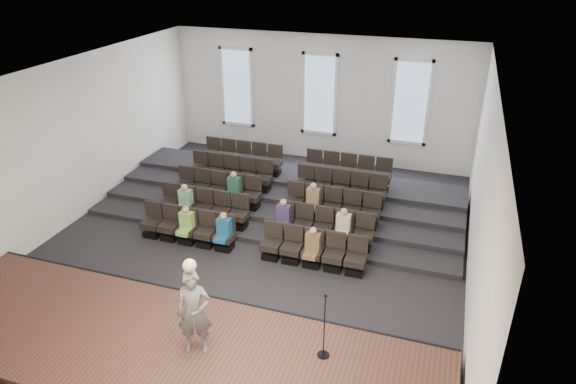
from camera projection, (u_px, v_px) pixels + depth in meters
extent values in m
plane|color=black|center=(256.00, 243.00, 15.29)|extent=(14.00, 14.00, 0.00)
cube|color=white|center=(250.00, 75.00, 13.08)|extent=(12.00, 14.00, 0.02)
cube|color=white|center=(320.00, 99.00, 20.16)|extent=(12.00, 0.04, 5.00)
cube|color=white|center=(89.00, 329.00, 8.21)|extent=(12.00, 0.04, 5.00)
cube|color=white|center=(73.00, 142.00, 15.89)|extent=(0.04, 14.00, 5.00)
cube|color=white|center=(483.00, 196.00, 12.48)|extent=(0.04, 14.00, 5.00)
cube|color=#4B2D20|center=(166.00, 354.00, 10.83)|extent=(11.80, 3.60, 0.50)
cube|color=black|center=(204.00, 303.00, 12.34)|extent=(11.80, 0.06, 0.52)
cube|color=black|center=(281.00, 206.00, 17.23)|extent=(11.80, 4.80, 0.15)
cube|color=black|center=(286.00, 198.00, 17.65)|extent=(11.80, 3.75, 0.30)
cube|color=black|center=(291.00, 189.00, 18.06)|extent=(11.80, 2.70, 0.45)
cube|color=black|center=(295.00, 181.00, 18.48)|extent=(11.80, 1.65, 0.60)
cube|color=black|center=(153.00, 233.00, 15.62)|extent=(0.47, 0.43, 0.20)
cube|color=black|center=(152.00, 224.00, 15.48)|extent=(0.55, 0.50, 0.19)
cube|color=black|center=(154.00, 209.00, 15.48)|extent=(0.55, 0.08, 0.50)
cube|color=black|center=(170.00, 236.00, 15.45)|extent=(0.47, 0.43, 0.20)
cube|color=black|center=(169.00, 227.00, 15.31)|extent=(0.55, 0.50, 0.19)
cube|color=black|center=(171.00, 212.00, 15.31)|extent=(0.55, 0.08, 0.50)
cube|color=black|center=(188.00, 239.00, 15.28)|extent=(0.47, 0.43, 0.20)
cube|color=black|center=(187.00, 230.00, 15.14)|extent=(0.55, 0.50, 0.19)
cube|color=black|center=(189.00, 215.00, 15.14)|extent=(0.55, 0.08, 0.50)
cube|color=black|center=(206.00, 243.00, 15.11)|extent=(0.47, 0.43, 0.20)
cube|color=black|center=(205.00, 234.00, 14.97)|extent=(0.55, 0.50, 0.19)
cube|color=black|center=(208.00, 218.00, 14.97)|extent=(0.55, 0.08, 0.50)
cube|color=black|center=(225.00, 246.00, 14.94)|extent=(0.47, 0.43, 0.20)
cube|color=black|center=(224.00, 237.00, 14.80)|extent=(0.55, 0.50, 0.19)
cube|color=black|center=(226.00, 221.00, 14.80)|extent=(0.55, 0.08, 0.50)
cube|color=black|center=(271.00, 255.00, 14.52)|extent=(0.47, 0.43, 0.20)
cube|color=black|center=(271.00, 245.00, 14.39)|extent=(0.55, 0.50, 0.19)
cube|color=black|center=(274.00, 229.00, 14.39)|extent=(0.55, 0.08, 0.50)
cube|color=black|center=(291.00, 258.00, 14.35)|extent=(0.47, 0.43, 0.20)
cube|color=black|center=(292.00, 249.00, 14.22)|extent=(0.55, 0.50, 0.19)
cube|color=black|center=(294.00, 233.00, 14.22)|extent=(0.55, 0.08, 0.50)
cube|color=black|center=(312.00, 262.00, 14.18)|extent=(0.47, 0.43, 0.20)
cube|color=black|center=(312.00, 253.00, 14.05)|extent=(0.55, 0.50, 0.19)
cube|color=black|center=(315.00, 236.00, 14.05)|extent=(0.55, 0.08, 0.50)
cube|color=black|center=(333.00, 266.00, 14.01)|extent=(0.47, 0.43, 0.20)
cube|color=black|center=(334.00, 257.00, 13.88)|extent=(0.55, 0.50, 0.19)
cube|color=black|center=(336.00, 240.00, 13.88)|extent=(0.55, 0.08, 0.50)
cube|color=black|center=(355.00, 270.00, 13.84)|extent=(0.47, 0.43, 0.20)
cube|color=black|center=(355.00, 260.00, 13.71)|extent=(0.55, 0.50, 0.19)
cube|color=black|center=(358.00, 243.00, 13.70)|extent=(0.55, 0.08, 0.50)
cube|color=black|center=(170.00, 213.00, 16.45)|extent=(0.47, 0.43, 0.20)
cube|color=black|center=(169.00, 204.00, 16.31)|extent=(0.55, 0.50, 0.19)
cube|color=black|center=(171.00, 190.00, 16.31)|extent=(0.55, 0.08, 0.50)
cube|color=black|center=(187.00, 216.00, 16.28)|extent=(0.47, 0.43, 0.20)
cube|color=black|center=(186.00, 207.00, 16.14)|extent=(0.55, 0.50, 0.19)
cube|color=black|center=(188.00, 193.00, 16.14)|extent=(0.55, 0.08, 0.50)
cube|color=black|center=(204.00, 219.00, 16.11)|extent=(0.47, 0.43, 0.20)
cube|color=black|center=(203.00, 210.00, 15.97)|extent=(0.55, 0.50, 0.19)
cube|color=black|center=(205.00, 195.00, 15.97)|extent=(0.55, 0.08, 0.50)
cube|color=black|center=(221.00, 222.00, 15.93)|extent=(0.47, 0.43, 0.20)
cube|color=black|center=(220.00, 213.00, 15.80)|extent=(0.55, 0.50, 0.19)
cube|color=black|center=(223.00, 198.00, 15.80)|extent=(0.55, 0.08, 0.50)
cube|color=black|center=(239.00, 225.00, 15.76)|extent=(0.47, 0.43, 0.20)
cube|color=black|center=(238.00, 216.00, 15.63)|extent=(0.55, 0.50, 0.19)
cube|color=black|center=(241.00, 201.00, 15.63)|extent=(0.55, 0.08, 0.50)
cube|color=black|center=(283.00, 232.00, 15.35)|extent=(0.47, 0.43, 0.20)
cube|color=black|center=(283.00, 223.00, 15.22)|extent=(0.55, 0.50, 0.19)
cube|color=black|center=(286.00, 208.00, 15.21)|extent=(0.55, 0.08, 0.50)
cube|color=black|center=(302.00, 235.00, 15.18)|extent=(0.47, 0.43, 0.20)
cube|color=black|center=(303.00, 226.00, 15.05)|extent=(0.55, 0.50, 0.19)
cube|color=black|center=(305.00, 211.00, 15.04)|extent=(0.55, 0.08, 0.50)
cube|color=black|center=(322.00, 239.00, 15.01)|extent=(0.47, 0.43, 0.20)
cube|color=black|center=(322.00, 230.00, 14.88)|extent=(0.55, 0.50, 0.19)
cube|color=black|center=(325.00, 214.00, 14.87)|extent=(0.55, 0.08, 0.50)
cube|color=black|center=(342.00, 242.00, 14.84)|extent=(0.47, 0.43, 0.20)
cube|color=black|center=(343.00, 233.00, 14.71)|extent=(0.55, 0.50, 0.19)
cube|color=black|center=(345.00, 217.00, 14.70)|extent=(0.55, 0.08, 0.50)
cube|color=black|center=(363.00, 246.00, 14.67)|extent=(0.47, 0.43, 0.20)
cube|color=black|center=(363.00, 236.00, 14.53)|extent=(0.55, 0.50, 0.19)
cube|color=black|center=(366.00, 220.00, 14.53)|extent=(0.55, 0.08, 0.50)
cube|color=black|center=(185.00, 195.00, 17.27)|extent=(0.47, 0.42, 0.20)
cube|color=black|center=(185.00, 187.00, 17.14)|extent=(0.55, 0.50, 0.19)
cube|color=black|center=(187.00, 173.00, 17.14)|extent=(0.55, 0.08, 0.50)
cube|color=black|center=(201.00, 197.00, 17.10)|extent=(0.47, 0.42, 0.20)
cube|color=black|center=(201.00, 189.00, 16.97)|extent=(0.55, 0.50, 0.19)
cube|color=black|center=(203.00, 175.00, 16.97)|extent=(0.55, 0.08, 0.50)
cube|color=black|center=(218.00, 200.00, 16.93)|extent=(0.47, 0.42, 0.20)
cube|color=black|center=(217.00, 192.00, 16.80)|extent=(0.55, 0.50, 0.19)
cube|color=black|center=(219.00, 178.00, 16.80)|extent=(0.55, 0.08, 0.50)
cube|color=black|center=(234.00, 203.00, 16.76)|extent=(0.47, 0.42, 0.20)
cube|color=black|center=(234.00, 194.00, 16.63)|extent=(0.55, 0.50, 0.19)
cube|color=black|center=(236.00, 180.00, 16.63)|extent=(0.55, 0.08, 0.50)
cube|color=black|center=(252.00, 205.00, 16.59)|extent=(0.47, 0.42, 0.20)
cube|color=black|center=(251.00, 197.00, 16.46)|extent=(0.55, 0.50, 0.19)
cube|color=black|center=(253.00, 183.00, 16.45)|extent=(0.55, 0.08, 0.50)
cube|color=black|center=(294.00, 212.00, 16.18)|extent=(0.47, 0.42, 0.20)
cube|color=black|center=(294.00, 203.00, 16.04)|extent=(0.55, 0.50, 0.19)
cube|color=black|center=(296.00, 189.00, 16.04)|extent=(0.55, 0.08, 0.50)
cube|color=black|center=(312.00, 215.00, 16.01)|extent=(0.47, 0.42, 0.20)
cube|color=black|center=(313.00, 206.00, 15.87)|extent=(0.55, 0.50, 0.19)
cube|color=black|center=(315.00, 191.00, 15.87)|extent=(0.55, 0.08, 0.50)
cube|color=black|center=(331.00, 218.00, 15.84)|extent=(0.47, 0.42, 0.20)
cube|color=black|center=(331.00, 209.00, 15.70)|extent=(0.55, 0.50, 0.19)
cube|color=black|center=(334.00, 194.00, 15.70)|extent=(0.55, 0.08, 0.50)
cube|color=black|center=(350.00, 221.00, 15.67)|extent=(0.47, 0.42, 0.20)
cube|color=black|center=(351.00, 212.00, 15.53)|extent=(0.55, 0.50, 0.19)
cube|color=black|center=(353.00, 197.00, 15.53)|extent=(0.55, 0.08, 0.50)
cube|color=black|center=(370.00, 224.00, 15.50)|extent=(0.47, 0.42, 0.20)
cube|color=black|center=(370.00, 215.00, 15.36)|extent=(0.55, 0.50, 0.19)
cube|color=black|center=(373.00, 200.00, 15.36)|extent=(0.55, 0.08, 0.50)
cube|color=black|center=(200.00, 178.00, 18.10)|extent=(0.47, 0.42, 0.20)
cube|color=black|center=(199.00, 170.00, 17.97)|extent=(0.55, 0.50, 0.19)
cube|color=black|center=(201.00, 157.00, 17.96)|extent=(0.55, 0.08, 0.50)
cube|color=black|center=(215.00, 181.00, 17.93)|extent=(0.47, 0.42, 0.20)
cube|color=black|center=(214.00, 173.00, 17.80)|extent=(0.55, 0.50, 0.19)
cube|color=black|center=(216.00, 160.00, 17.79)|extent=(0.55, 0.08, 0.50)
cube|color=black|center=(231.00, 183.00, 17.76)|extent=(0.47, 0.42, 0.20)
cube|color=black|center=(230.00, 175.00, 17.63)|extent=(0.55, 0.50, 0.19)
cube|color=black|center=(232.00, 162.00, 17.62)|extent=(0.55, 0.08, 0.50)
cube|color=black|center=(247.00, 185.00, 17.59)|extent=(0.47, 0.42, 0.20)
cube|color=black|center=(246.00, 177.00, 17.46)|extent=(0.55, 0.50, 0.19)
cube|color=black|center=(248.00, 164.00, 17.45)|extent=(0.55, 0.08, 0.50)
cube|color=black|center=(263.00, 188.00, 17.42)|extent=(0.47, 0.42, 0.20)
cube|color=black|center=(263.00, 179.00, 17.28)|extent=(0.55, 0.50, 0.19)
cube|color=black|center=(265.00, 166.00, 17.28)|extent=(0.55, 0.08, 0.50)
cube|color=black|center=(304.00, 194.00, 17.01)|extent=(0.47, 0.42, 0.20)
cube|color=black|center=(304.00, 185.00, 16.87)|extent=(0.55, 0.50, 0.19)
cube|color=black|center=(306.00, 171.00, 16.87)|extent=(0.55, 0.08, 0.50)
cube|color=black|center=(321.00, 196.00, 16.84)|extent=(0.47, 0.42, 0.20)
cube|color=black|center=(322.00, 188.00, 16.70)|extent=(0.55, 0.50, 0.19)
cube|color=black|center=(324.00, 174.00, 16.70)|extent=(0.55, 0.08, 0.50)
cube|color=black|center=(339.00, 199.00, 16.67)|extent=(0.47, 0.42, 0.20)
cube|color=black|center=(340.00, 190.00, 16.53)|extent=(0.55, 0.50, 0.19)
cube|color=black|center=(342.00, 176.00, 16.53)|extent=(0.55, 0.08, 0.50)
cube|color=black|center=(357.00, 202.00, 16.50)|extent=(0.47, 0.42, 0.20)
cube|color=black|center=(358.00, 193.00, 16.36)|extent=(0.55, 0.50, 0.19)
cube|color=black|center=(360.00, 179.00, 16.36)|extent=(0.55, 0.08, 0.50)
cube|color=black|center=(376.00, 204.00, 16.33)|extent=(0.47, 0.42, 0.20)
cube|color=black|center=(377.00, 196.00, 16.19)|extent=(0.55, 0.50, 0.19)
cube|color=black|center=(379.00, 181.00, 16.19)|extent=(0.55, 0.08, 0.50)
cube|color=black|center=(212.00, 164.00, 18.93)|extent=(0.47, 0.42, 0.20)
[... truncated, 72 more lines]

